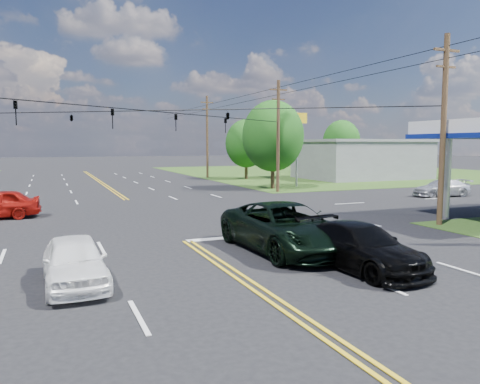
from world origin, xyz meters
name	(u,v)px	position (x,y,z in m)	size (l,w,h in m)	color
ground	(149,215)	(0.00, 12.00, 0.00)	(280.00, 280.00, 0.00)	black
grass_ne	(339,172)	(35.00, 44.00, 0.00)	(46.00, 48.00, 0.03)	#284415
stop_bar	(291,233)	(5.00, 4.00, 0.00)	(10.00, 0.50, 0.02)	silver
retail_ne	(361,160)	(30.00, 32.00, 2.20)	(14.00, 10.00, 4.40)	slate
pole_se	(443,128)	(13.00, 3.00, 4.92)	(1.60, 0.28, 9.50)	#422C1C
pole_ne	(278,135)	(13.00, 21.00, 4.92)	(1.60, 0.28, 9.50)	#422C1C
pole_right_far	(207,136)	(13.00, 40.00, 5.17)	(1.60, 0.28, 10.00)	#422C1C
span_wire_signals	(147,111)	(0.00, 12.00, 6.00)	(26.00, 18.00, 1.13)	black
power_lines	(153,58)	(0.00, 10.00, 8.60)	(26.04, 100.00, 0.64)	black
tree_right_a	(273,136)	(14.00, 24.00, 4.87)	(5.70, 5.70, 8.18)	#422C1C
tree_right_b	(246,143)	(16.50, 36.00, 4.22)	(4.94, 4.94, 7.09)	#422C1C
tree_far_r	(341,141)	(34.00, 42.00, 4.54)	(5.32, 5.32, 7.63)	#422C1C
pickup_dkgreen	(286,227)	(3.00, 0.80, 0.93)	(3.07, 6.66, 1.85)	black
suv_black	(360,247)	(4.03, -2.43, 0.75)	(2.09, 5.15, 1.50)	black
pickup_white	(75,261)	(-4.73, -0.77, 0.72)	(1.70, 4.23, 1.44)	white
sedan_far	(441,188)	(23.38, 13.00, 0.67)	(1.89, 4.64, 1.35)	silver
polesign_ne	(297,130)	(17.00, 24.83, 5.51)	(1.99, 0.29, 7.22)	#A5A5AA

